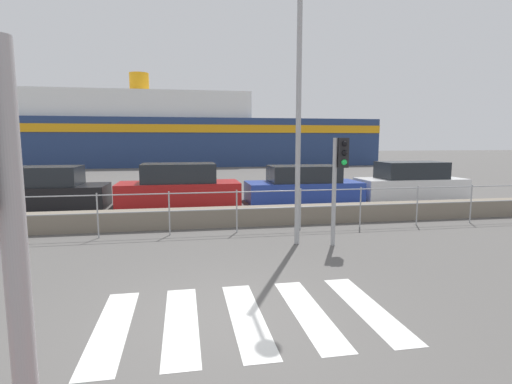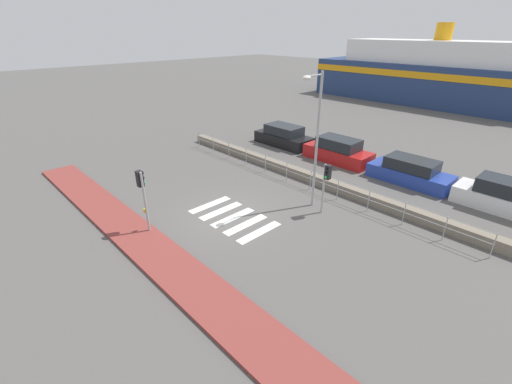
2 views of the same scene
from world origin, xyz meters
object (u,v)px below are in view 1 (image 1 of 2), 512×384
(ferry_boat, at_px, (178,135))
(parked_car_blue, at_px, (303,186))
(parked_car_white, at_px, (411,183))
(streetlamp, at_px, (302,70))
(traffic_light_far, at_px, (339,167))
(parked_car_black, at_px, (40,191))
(parked_car_red, at_px, (179,187))

(ferry_boat, height_order, parked_car_blue, ferry_boat)
(parked_car_blue, distance_m, parked_car_white, 4.72)
(parked_car_blue, bearing_deg, streetlamp, -107.72)
(traffic_light_far, height_order, parked_car_blue, traffic_light_far)
(streetlamp, relative_size, ferry_boat, 0.18)
(parked_car_white, bearing_deg, traffic_light_far, -131.66)
(parked_car_blue, bearing_deg, parked_car_black, -180.00)
(traffic_light_far, bearing_deg, streetlamp, 175.92)
(parked_car_white, bearing_deg, parked_car_black, 180.00)
(ferry_boat, xyz_separation_m, parked_car_blue, (5.12, -24.68, -2.32))
(parked_car_black, relative_size, parked_car_red, 1.00)
(traffic_light_far, bearing_deg, parked_car_blue, 79.75)
(streetlamp, distance_m, parked_car_white, 10.07)
(streetlamp, bearing_deg, traffic_light_far, -4.08)
(streetlamp, bearing_deg, ferry_boat, 95.50)
(parked_car_red, bearing_deg, streetlamp, -66.98)
(traffic_light_far, distance_m, ferry_boat, 31.61)
(traffic_light_far, relative_size, parked_car_blue, 0.55)
(ferry_boat, bearing_deg, parked_car_black, -100.73)
(parked_car_black, height_order, parked_car_red, parked_car_red)
(traffic_light_far, height_order, parked_car_white, traffic_light_far)
(ferry_boat, height_order, parked_car_white, ferry_boat)
(streetlamp, bearing_deg, parked_car_black, 139.36)
(traffic_light_far, height_order, parked_car_black, traffic_light_far)
(parked_car_blue, xyz_separation_m, parked_car_white, (4.72, -0.00, 0.05))
(traffic_light_far, distance_m, parked_car_red, 7.72)
(traffic_light_far, distance_m, parked_car_white, 9.00)
(traffic_light_far, xyz_separation_m, streetlamp, (-0.90, 0.06, 2.16))
(parked_car_black, relative_size, parked_car_blue, 1.00)
(streetlamp, bearing_deg, parked_car_white, 44.01)
(parked_car_blue, bearing_deg, traffic_light_far, -100.25)
(traffic_light_far, height_order, parked_car_red, traffic_light_far)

